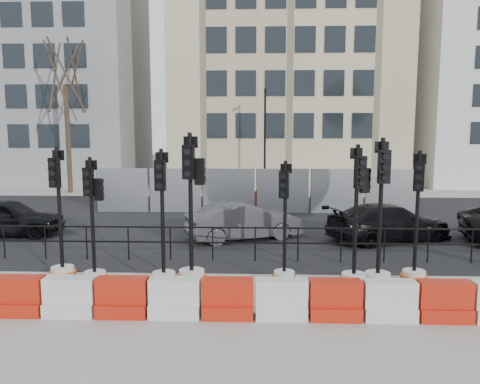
{
  "coord_description": "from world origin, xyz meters",
  "views": [
    {
      "loc": [
        0.02,
        -11.63,
        3.69
      ],
      "look_at": [
        -0.49,
        3.0,
        1.75
      ],
      "focal_mm": 35.0,
      "sensor_mm": 36.0,
      "label": 1
    }
  ],
  "objects_px": {
    "traffic_signal_d": "(192,252)",
    "traffic_signal_h": "(415,259)",
    "car_a": "(6,217)",
    "car_c": "(389,223)",
    "traffic_signal_a": "(62,256)"
  },
  "relations": [
    {
      "from": "traffic_signal_d",
      "to": "traffic_signal_h",
      "type": "relative_size",
      "value": 1.13
    },
    {
      "from": "traffic_signal_d",
      "to": "car_a",
      "type": "bearing_deg",
      "value": 151.9
    },
    {
      "from": "car_c",
      "to": "traffic_signal_h",
      "type": "bearing_deg",
      "value": 150.54
    },
    {
      "from": "traffic_signal_d",
      "to": "traffic_signal_h",
      "type": "distance_m",
      "value": 5.26
    },
    {
      "from": "traffic_signal_a",
      "to": "traffic_signal_d",
      "type": "height_order",
      "value": "traffic_signal_d"
    },
    {
      "from": "car_a",
      "to": "traffic_signal_h",
      "type": "bearing_deg",
      "value": -115.69
    },
    {
      "from": "car_a",
      "to": "car_c",
      "type": "height_order",
      "value": "car_a"
    },
    {
      "from": "car_a",
      "to": "car_c",
      "type": "distance_m",
      "value": 13.21
    },
    {
      "from": "traffic_signal_h",
      "to": "car_c",
      "type": "bearing_deg",
      "value": 101.06
    },
    {
      "from": "traffic_signal_d",
      "to": "car_c",
      "type": "relative_size",
      "value": 0.78
    },
    {
      "from": "car_a",
      "to": "traffic_signal_d",
      "type": "bearing_deg",
      "value": -129.97
    },
    {
      "from": "traffic_signal_a",
      "to": "traffic_signal_h",
      "type": "height_order",
      "value": "traffic_signal_a"
    },
    {
      "from": "traffic_signal_a",
      "to": "car_c",
      "type": "bearing_deg",
      "value": 37.59
    },
    {
      "from": "traffic_signal_a",
      "to": "car_a",
      "type": "distance_m",
      "value": 6.38
    },
    {
      "from": "traffic_signal_a",
      "to": "traffic_signal_h",
      "type": "relative_size",
      "value": 1.02
    }
  ]
}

